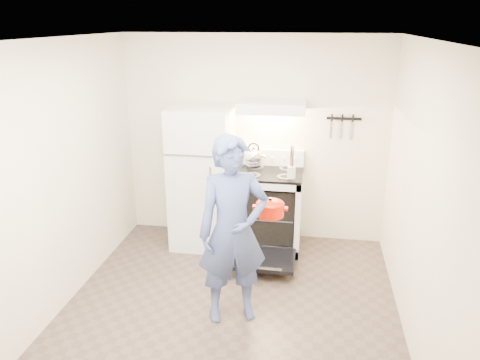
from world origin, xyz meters
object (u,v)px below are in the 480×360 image
dutch_oven (270,210)px  person (233,231)px  refrigerator (202,177)px  tea_kettle (254,155)px  stove_body (269,211)px

dutch_oven → person: bearing=-130.3°
refrigerator → person: 1.59m
refrigerator → tea_kettle: size_ratio=5.58×
tea_kettle → dutch_oven: bearing=-75.6°
tea_kettle → person: 1.65m
refrigerator → dutch_oven: refrigerator is taller
stove_body → person: (-0.18, -1.48, 0.41)m
person → dutch_oven: (0.29, 0.35, 0.08)m
refrigerator → stove_body: bearing=1.8°
refrigerator → tea_kettle: (0.59, 0.17, 0.25)m
stove_body → person: bearing=-96.9°
refrigerator → tea_kettle: 0.67m
stove_body → dutch_oven: 1.24m
stove_body → dutch_oven: bearing=-84.3°
tea_kettle → refrigerator: bearing=-163.7°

